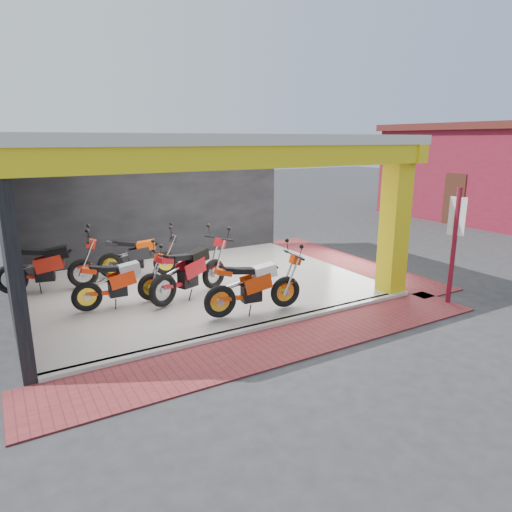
% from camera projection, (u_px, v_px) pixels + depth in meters
% --- Properties ---
extents(ground, '(80.00, 80.00, 0.00)m').
position_uv_depth(ground, '(237.00, 313.00, 9.78)').
color(ground, '#2D2D30').
rests_on(ground, ground).
extents(showroom_floor, '(8.00, 6.00, 0.10)m').
position_uv_depth(showroom_floor, '(200.00, 285.00, 11.44)').
color(showroom_floor, silver).
rests_on(showroom_floor, ground).
extents(showroom_ceiling, '(8.40, 6.40, 0.20)m').
position_uv_depth(showroom_ceiling, '(195.00, 140.00, 10.56)').
color(showroom_ceiling, beige).
rests_on(showroom_ceiling, corner_column).
extents(back_wall, '(8.20, 0.20, 3.50)m').
position_uv_depth(back_wall, '(156.00, 203.00, 13.61)').
color(back_wall, black).
rests_on(back_wall, ground).
extents(left_wall, '(0.20, 6.20, 3.50)m').
position_uv_depth(left_wall, '(6.00, 236.00, 9.01)').
color(left_wall, black).
rests_on(left_wall, ground).
extents(corner_column, '(0.50, 0.50, 3.50)m').
position_uv_depth(corner_column, '(395.00, 222.00, 10.56)').
color(corner_column, yellow).
rests_on(corner_column, ground).
extents(header_beam_front, '(8.40, 0.30, 0.40)m').
position_uv_depth(header_beam_front, '(262.00, 157.00, 8.13)').
color(header_beam_front, yellow).
rests_on(header_beam_front, corner_column).
extents(header_beam_right, '(0.30, 6.40, 0.40)m').
position_uv_depth(header_beam_right, '(330.00, 151.00, 12.59)').
color(header_beam_right, yellow).
rests_on(header_beam_right, corner_column).
extents(floor_kerb, '(8.00, 0.20, 0.10)m').
position_uv_depth(floor_kerb, '(262.00, 327.00, 8.92)').
color(floor_kerb, silver).
rests_on(floor_kerb, ground).
extents(paver_front, '(9.00, 1.40, 0.03)m').
position_uv_depth(paver_front, '(284.00, 343.00, 8.27)').
color(paver_front, maroon).
rests_on(paver_front, ground).
extents(paver_right, '(1.40, 7.00, 0.03)m').
position_uv_depth(paver_right, '(346.00, 262.00, 13.80)').
color(paver_right, maroon).
rests_on(paver_right, ground).
extents(signpost, '(0.12, 0.36, 2.62)m').
position_uv_depth(signpost, '(454.00, 241.00, 10.00)').
color(signpost, maroon).
rests_on(signpost, ground).
extents(moto_hero, '(2.35, 1.08, 1.39)m').
position_uv_depth(moto_hero, '(286.00, 277.00, 9.60)').
color(moto_hero, red).
rests_on(moto_hero, showroom_floor).
extents(moto_row_a, '(2.12, 0.83, 1.29)m').
position_uv_depth(moto_row_a, '(151.00, 274.00, 10.02)').
color(moto_row_a, '#FF340A').
rests_on(moto_row_a, showroom_floor).
extents(moto_row_b, '(2.57, 1.71, 1.47)m').
position_uv_depth(moto_row_b, '(213.00, 260.00, 10.80)').
color(moto_row_b, '#B4131C').
rests_on(moto_row_b, showroom_floor).
extents(moto_row_c, '(2.31, 1.52, 1.32)m').
position_uv_depth(moto_row_c, '(165.00, 251.00, 11.92)').
color(moto_row_c, black).
rests_on(moto_row_c, showroom_floor).
extents(moto_row_d, '(2.53, 1.39, 1.46)m').
position_uv_depth(moto_row_d, '(82.00, 259.00, 10.86)').
color(moto_row_d, red).
rests_on(moto_row_d, showroom_floor).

